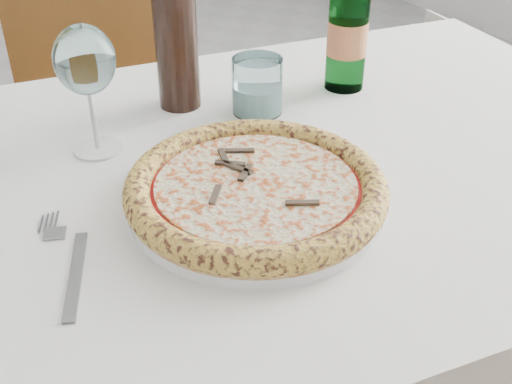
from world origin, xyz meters
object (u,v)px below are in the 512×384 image
dining_table (222,223)px  beer_bottle (348,28)px  pizza (256,188)px  plate (256,199)px  wine_glass (85,63)px  tumbler (257,89)px  chair_far (102,88)px  wine_bottle (176,36)px

dining_table → beer_bottle: (0.31, 0.14, 0.20)m
pizza → beer_bottle: bearing=37.5°
plate → wine_glass: 0.30m
plate → beer_bottle: 0.41m
plate → pizza: 0.02m
tumbler → beer_bottle: size_ratio=0.34×
chair_far → beer_bottle: beer_bottle is taller
chair_far → pizza: size_ratio=2.84×
plate → pizza: bearing=-163.8°
wine_bottle → tumbler: bearing=-41.2°
dining_table → wine_bottle: wine_bottle is taller
dining_table → beer_bottle: bearing=24.1°
plate → pizza: size_ratio=0.97×
chair_far → pizza: chair_far is taller
chair_far → wine_bottle: size_ratio=3.39×
tumbler → wine_bottle: bearing=138.8°
dining_table → pizza: (-0.00, -0.10, 0.12)m
dining_table → chair_far: size_ratio=1.61×
wine_glass → tumbler: (0.26, -0.01, -0.09)m
tumbler → beer_bottle: 0.19m
plate → tumbler: bearing=59.7°
dining_table → pizza: size_ratio=4.57×
pizza → tumbler: tumbler is taller
chair_far → pizza: bearing=-95.0°
chair_far → plate: chair_far is taller
pizza → beer_bottle: beer_bottle is taller
tumbler → wine_bottle: (-0.10, 0.08, 0.08)m
plate → wine_glass: size_ratio=1.72×
wine_glass → chair_far: bearing=73.4°
chair_far → wine_bottle: 0.71m
beer_bottle → wine_bottle: wine_bottle is taller
plate → wine_glass: (-0.13, 0.24, 0.12)m
dining_table → beer_bottle: 0.40m
wine_glass → plate: bearing=-61.7°
chair_far → beer_bottle: size_ratio=3.58×
dining_table → plate: bearing=-90.0°
dining_table → pizza: pizza is taller
beer_bottle → wine_bottle: (-0.27, 0.08, 0.01)m
pizza → tumbler: 0.27m
chair_far → tumbler: chair_far is taller
wine_glass → wine_bottle: wine_bottle is taller
chair_far → beer_bottle: (0.23, -0.70, 0.33)m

